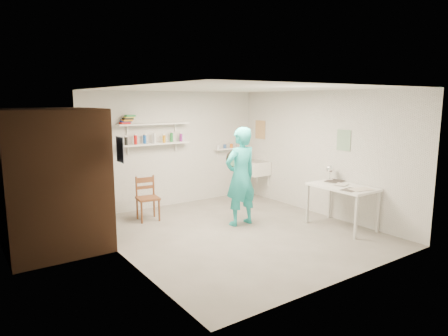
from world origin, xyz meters
TOP-DOWN VIEW (x-y plane):
  - floor at (0.00, 0.00)m, footprint 4.00×4.50m
  - ceiling at (0.00, 0.00)m, footprint 4.00×4.50m
  - wall_back at (0.00, 2.26)m, footprint 4.00×0.02m
  - wall_front at (0.00, -2.26)m, footprint 4.00×0.02m
  - wall_left at (-2.01, 0.00)m, footprint 0.02×4.50m
  - wall_right at (2.01, 0.00)m, footprint 0.02×4.50m
  - doorway_recess at (-1.99, 1.05)m, footprint 0.02×0.90m
  - corridor_box at (-2.70, 1.05)m, footprint 1.40×1.50m
  - door_lintel at (-1.97, 1.05)m, footprint 0.06×1.05m
  - door_jamb_near at (-1.97, 0.55)m, footprint 0.06×0.10m
  - door_jamb_far at (-1.97, 1.55)m, footprint 0.06×0.10m
  - shelf_lower at (-0.50, 2.13)m, footprint 1.50×0.22m
  - shelf_upper at (-0.50, 2.13)m, footprint 1.50×0.22m
  - ledge_shelf at (1.35, 2.17)m, footprint 0.70×0.14m
  - poster_left at (-1.99, 0.05)m, footprint 0.01×0.28m
  - poster_right_a at (1.99, 1.80)m, footprint 0.01×0.34m
  - poster_right_b at (1.99, -0.55)m, footprint 0.01×0.30m
  - belfast_sink at (1.75, 1.70)m, footprint 0.48×0.60m
  - man at (0.30, 0.31)m, footprint 0.65×0.44m
  - wall_clock at (0.30, 0.53)m, footprint 0.32×0.04m
  - wooden_chair at (-0.96, 1.50)m, footprint 0.44×0.42m
  - work_table at (1.64, -0.85)m, footprint 0.68×1.13m
  - desk_lamp at (1.83, -0.40)m, footprint 0.14×0.14m
  - spray_cans at (-0.50, 2.13)m, footprint 1.26×0.06m
  - book_stack at (-1.05, 2.13)m, footprint 0.28×0.14m
  - ledge_pots at (1.35, 2.17)m, footprint 0.48×0.07m
  - papers at (1.64, -0.85)m, footprint 0.30×0.22m

SIDE VIEW (x-z plane):
  - floor at x=0.00m, z-range -0.02..0.00m
  - work_table at x=1.64m, z-range 0.00..0.75m
  - wooden_chair at x=-0.96m, z-range 0.00..0.83m
  - belfast_sink at x=1.75m, z-range 0.55..0.85m
  - papers at x=1.64m, z-range 0.75..0.77m
  - man at x=0.30m, z-range 0.00..1.76m
  - desk_lamp at x=1.83m, z-range 0.90..1.04m
  - doorway_recess at x=-1.99m, z-range 0.00..2.00m
  - door_jamb_near at x=-1.97m, z-range 0.00..2.00m
  - door_jamb_far at x=-1.97m, z-range 0.00..2.00m
  - corridor_box at x=-2.70m, z-range 0.00..2.10m
  - ledge_shelf at x=1.35m, z-range 1.11..1.14m
  - wall_clock at x=0.30m, z-range 1.01..1.33m
  - ledge_pots at x=1.35m, z-range 1.14..1.22m
  - wall_back at x=0.00m, z-range 0.00..2.40m
  - wall_front at x=0.00m, z-range 0.00..2.40m
  - wall_left at x=-2.01m, z-range 0.00..2.40m
  - wall_right at x=2.01m, z-range 0.00..2.40m
  - shelf_lower at x=-0.50m, z-range 1.34..1.36m
  - spray_cans at x=-0.50m, z-range 1.36..1.53m
  - poster_right_b at x=1.99m, z-range 1.31..1.69m
  - poster_left at x=-1.99m, z-range 1.37..1.73m
  - poster_right_a at x=1.99m, z-range 1.34..1.76m
  - shelf_upper at x=-0.50m, z-range 1.74..1.76m
  - book_stack at x=-1.05m, z-range 1.77..1.93m
  - door_lintel at x=-1.97m, z-range 2.00..2.10m
  - ceiling at x=0.00m, z-range 2.40..2.42m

